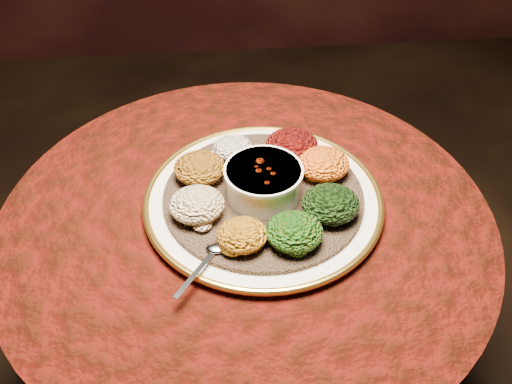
{
  "coord_description": "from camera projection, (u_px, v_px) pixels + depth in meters",
  "views": [
    {
      "loc": [
        -0.05,
        -0.78,
        1.51
      ],
      "look_at": [
        0.02,
        0.03,
        0.76
      ],
      "focal_mm": 40.0,
      "sensor_mm": 36.0,
      "label": 1
    }
  ],
  "objects": [
    {
      "name": "portion_kik",
      "position": [
        242.0,
        235.0,
        1.0
      ],
      "size": [
        0.09,
        0.09,
        0.04
      ],
      "primitive_type": "ellipsoid",
      "color": "#B87410",
      "rests_on": "injera"
    },
    {
      "name": "table",
      "position": [
        247.0,
        273.0,
        1.23
      ],
      "size": [
        0.96,
        0.96,
        0.73
      ],
      "color": "black",
      "rests_on": "ground"
    },
    {
      "name": "injera",
      "position": [
        263.0,
        196.0,
        1.11
      ],
      "size": [
        0.49,
        0.49,
        0.01
      ],
      "primitive_type": "cylinder",
      "rotation": [
        0.0,
        0.0,
        -0.31
      ],
      "color": "brown",
      "rests_on": "platter"
    },
    {
      "name": "platter",
      "position": [
        263.0,
        200.0,
        1.12
      ],
      "size": [
        0.52,
        0.52,
        0.02
      ],
      "rotation": [
        0.0,
        0.0,
        -0.17
      ],
      "color": "white",
      "rests_on": "table"
    },
    {
      "name": "spoon",
      "position": [
        214.0,
        251.0,
        0.99
      ],
      "size": [
        0.1,
        0.12,
        0.01
      ],
      "rotation": [
        0.0,
        0.0,
        -2.18
      ],
      "color": "silver",
      "rests_on": "injera"
    },
    {
      "name": "stew_bowl",
      "position": [
        263.0,
        180.0,
        1.08
      ],
      "size": [
        0.15,
        0.15,
        0.06
      ],
      "color": "white",
      "rests_on": "injera"
    },
    {
      "name": "portion_gomen",
      "position": [
        331.0,
        204.0,
        1.05
      ],
      "size": [
        0.11,
        0.1,
        0.05
      ],
      "primitive_type": "ellipsoid",
      "color": "black",
      "rests_on": "injera"
    },
    {
      "name": "portion_shiro",
      "position": [
        200.0,
        168.0,
        1.13
      ],
      "size": [
        0.1,
        0.1,
        0.05
      ],
      "primitive_type": "ellipsoid",
      "color": "#8A4F10",
      "rests_on": "injera"
    },
    {
      "name": "portion_tikil",
      "position": [
        323.0,
        164.0,
        1.14
      ],
      "size": [
        0.1,
        0.1,
        0.05
      ],
      "primitive_type": "ellipsoid",
      "color": "#B5710F",
      "rests_on": "injera"
    },
    {
      "name": "portion_kitfo",
      "position": [
        292.0,
        145.0,
        1.18
      ],
      "size": [
        0.11,
        0.1,
        0.05
      ],
      "primitive_type": "ellipsoid",
      "color": "black",
      "rests_on": "injera"
    },
    {
      "name": "portion_timatim",
      "position": [
        197.0,
        205.0,
        1.05
      ],
      "size": [
        0.1,
        0.1,
        0.05
      ],
      "primitive_type": "ellipsoid",
      "color": "maroon",
      "rests_on": "injera"
    },
    {
      "name": "portion_ayib",
      "position": [
        233.0,
        148.0,
        1.18
      ],
      "size": [
        0.08,
        0.08,
        0.04
      ],
      "primitive_type": "ellipsoid",
      "color": "silver",
      "rests_on": "injera"
    },
    {
      "name": "portion_mixveg",
      "position": [
        294.0,
        232.0,
        1.0
      ],
      "size": [
        0.1,
        0.1,
        0.05
      ],
      "primitive_type": "ellipsoid",
      "color": "#A63F0A",
      "rests_on": "injera"
    }
  ]
}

